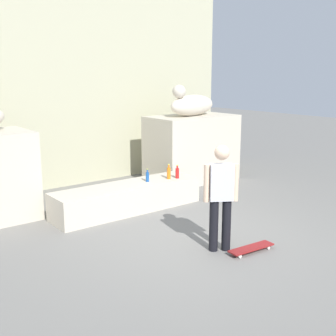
{
  "coord_description": "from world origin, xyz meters",
  "views": [
    {
      "loc": [
        -4.53,
        -5.03,
        2.73
      ],
      "look_at": [
        0.01,
        0.77,
        1.1
      ],
      "focal_mm": 46.41,
      "sensor_mm": 36.0,
      "label": 1
    }
  ],
  "objects_px": {
    "bottle_red": "(177,173)",
    "skateboard": "(251,248)",
    "skater": "(221,193)",
    "bottle_orange": "(169,173)",
    "statue_reclining_right": "(192,104)",
    "bottle_blue": "(147,176)"
  },
  "relations": [
    {
      "from": "skater",
      "to": "bottle_blue",
      "type": "height_order",
      "value": "skater"
    },
    {
      "from": "skateboard",
      "to": "bottle_blue",
      "type": "distance_m",
      "value": 2.93
    },
    {
      "from": "skater",
      "to": "skateboard",
      "type": "relative_size",
      "value": 2.05
    },
    {
      "from": "skateboard",
      "to": "bottle_red",
      "type": "bearing_deg",
      "value": -100.26
    },
    {
      "from": "bottle_red",
      "to": "statue_reclining_right",
      "type": "bearing_deg",
      "value": 40.83
    },
    {
      "from": "statue_reclining_right",
      "to": "bottle_orange",
      "type": "relative_size",
      "value": 5.41
    },
    {
      "from": "statue_reclining_right",
      "to": "bottle_red",
      "type": "bearing_deg",
      "value": 27.99
    },
    {
      "from": "skateboard",
      "to": "statue_reclining_right",
      "type": "bearing_deg",
      "value": -114.5
    },
    {
      "from": "bottle_red",
      "to": "bottle_orange",
      "type": "relative_size",
      "value": 0.91
    },
    {
      "from": "statue_reclining_right",
      "to": "skateboard",
      "type": "relative_size",
      "value": 2.07
    },
    {
      "from": "skateboard",
      "to": "bottle_red",
      "type": "height_order",
      "value": "bottle_red"
    },
    {
      "from": "bottle_blue",
      "to": "skateboard",
      "type": "bearing_deg",
      "value": -91.36
    },
    {
      "from": "statue_reclining_right",
      "to": "bottle_orange",
      "type": "distance_m",
      "value": 2.49
    },
    {
      "from": "statue_reclining_right",
      "to": "skateboard",
      "type": "xyz_separation_m",
      "value": [
        -2.27,
        -4.05,
        -1.88
      ]
    },
    {
      "from": "skateboard",
      "to": "bottle_orange",
      "type": "distance_m",
      "value": 2.9
    },
    {
      "from": "bottle_blue",
      "to": "skater",
      "type": "bearing_deg",
      "value": -99.15
    },
    {
      "from": "bottle_orange",
      "to": "skateboard",
      "type": "bearing_deg",
      "value": -101.3
    },
    {
      "from": "skater",
      "to": "bottle_orange",
      "type": "bearing_deg",
      "value": -78.92
    },
    {
      "from": "statue_reclining_right",
      "to": "skateboard",
      "type": "distance_m",
      "value": 5.01
    },
    {
      "from": "bottle_blue",
      "to": "bottle_red",
      "type": "bearing_deg",
      "value": -12.76
    },
    {
      "from": "bottle_red",
      "to": "skateboard",
      "type": "bearing_deg",
      "value": -105.09
    },
    {
      "from": "bottle_red",
      "to": "skater",
      "type": "bearing_deg",
      "value": -114.37
    }
  ]
}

